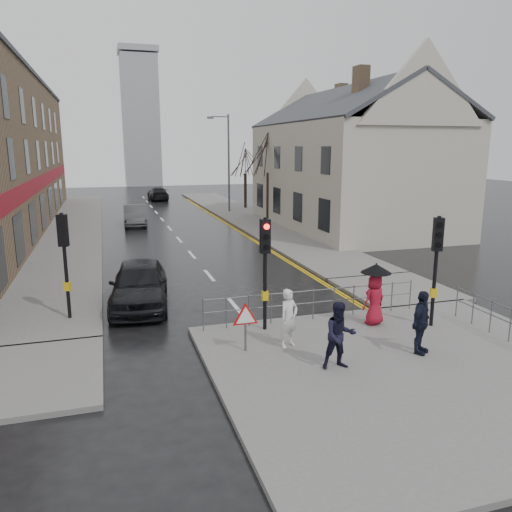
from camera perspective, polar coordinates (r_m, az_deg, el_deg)
ground at (r=15.05m, az=0.51°, el=-9.17°), size 120.00×120.00×0.00m
near_pavement at (r=13.37m, az=17.94°, el=-12.36°), size 10.00×9.00×0.14m
left_pavement at (r=36.83m, az=-20.35°, el=3.09°), size 4.00×44.00×0.14m
right_pavement at (r=40.19m, az=-1.34°, el=4.58°), size 4.00×40.00×0.14m
pavement_bridge_right at (r=20.29m, az=15.69°, el=-3.69°), size 4.00×4.20×0.14m
pavement_stub_left at (r=13.70m, az=-25.66°, el=-12.40°), size 4.00×4.20×0.14m
building_right_cream at (r=35.30m, az=10.59°, el=10.97°), size 9.00×16.40×10.10m
church_tower at (r=75.65m, az=-13.03°, el=14.72°), size 5.00×5.00×18.00m
traffic_signal_near_left at (r=14.57m, az=1.05°, el=0.22°), size 0.28×0.27×3.40m
traffic_signal_near_right at (r=15.82m, az=19.95°, el=0.44°), size 0.34×0.33×3.40m
traffic_signal_far_left at (r=16.69m, az=-21.08°, el=0.95°), size 0.34×0.33×3.40m
guard_railing_front at (r=15.95m, az=6.59°, el=-4.73°), size 7.14×0.04×1.00m
guard_railing_side at (r=15.78m, az=27.13°, el=-6.30°), size 0.04×4.54×1.00m
warning_sign at (r=13.39m, az=-1.21°, el=-7.21°), size 0.80×0.07×1.35m
street_lamp at (r=42.56m, az=-3.38°, el=11.26°), size 1.83×0.25×8.00m
tree_near at (r=37.24m, az=1.41°, el=11.78°), size 2.40×2.40×6.58m
tree_far at (r=45.05m, az=-1.24°, el=10.98°), size 2.40×2.40×5.64m
pedestrian_a at (r=13.73m, az=3.78°, el=-7.10°), size 0.70×0.59×1.63m
pedestrian_b at (r=12.57m, az=9.55°, el=-8.95°), size 0.89×0.73×1.70m
pedestrian_with_umbrella at (r=15.74m, az=13.45°, el=-3.85°), size 0.96×0.96×1.92m
pedestrian_d at (r=13.95m, az=18.34°, el=-7.22°), size 1.07×0.92×1.72m
car_parked at (r=18.01m, az=-13.20°, el=-3.13°), size 2.46×4.96×1.63m
car_mid at (r=36.77m, az=-13.64°, el=4.54°), size 1.74×4.50×1.46m
car_far at (r=54.01m, az=-11.15°, el=7.00°), size 1.93×4.64×1.34m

